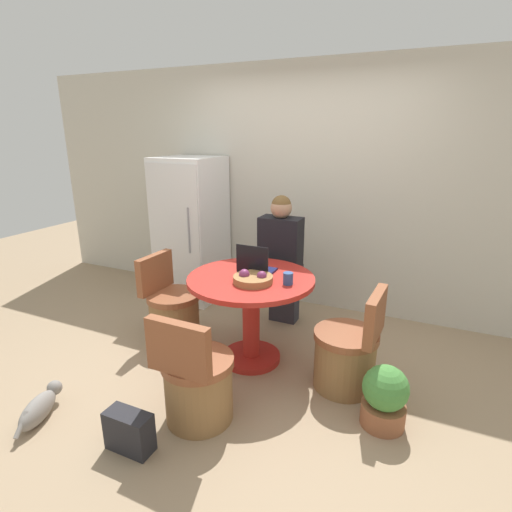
{
  "coord_description": "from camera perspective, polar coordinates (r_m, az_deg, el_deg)",
  "views": [
    {
      "loc": [
        1.28,
        -2.6,
        1.9
      ],
      "look_at": [
        -0.02,
        0.26,
        0.92
      ],
      "focal_mm": 28.0,
      "sensor_mm": 36.0,
      "label": 1
    }
  ],
  "objects": [
    {
      "name": "coffee_cup",
      "position": [
        3.1,
        4.61,
        -3.22
      ],
      "size": [
        0.08,
        0.08,
        0.09
      ],
      "color": "#2D4C84",
      "rests_on": "dining_table"
    },
    {
      "name": "ground_plane",
      "position": [
        3.47,
        -1.56,
        -15.87
      ],
      "size": [
        12.0,
        12.0,
        0.0
      ],
      "primitive_type": "plane",
      "color": "#9E8466"
    },
    {
      "name": "chair_right_side",
      "position": [
        3.2,
        12.93,
        -13.62
      ],
      "size": [
        0.49,
        0.49,
        0.81
      ],
      "rotation": [
        0.0,
        0.0,
        -1.62
      ],
      "color": "olive",
      "rests_on": "ground_plane"
    },
    {
      "name": "person_seated",
      "position": [
        3.93,
        3.72,
        0.0
      ],
      "size": [
        0.4,
        0.37,
        1.33
      ],
      "rotation": [
        0.0,
        0.0,
        3.14
      ],
      "color": "#2D2D38",
      "rests_on": "ground_plane"
    },
    {
      "name": "dining_table",
      "position": [
        3.34,
        -0.72,
        -6.55
      ],
      "size": [
        1.05,
        1.05,
        0.77
      ],
      "color": "#B2261E",
      "rests_on": "ground_plane"
    },
    {
      "name": "handbag",
      "position": [
        2.8,
        -17.65,
        -22.76
      ],
      "size": [
        0.3,
        0.14,
        0.26
      ],
      "color": "#232328",
      "rests_on": "ground_plane"
    },
    {
      "name": "potted_plant",
      "position": [
        2.94,
        17.9,
        -18.57
      ],
      "size": [
        0.3,
        0.3,
        0.44
      ],
      "color": "#935638",
      "rests_on": "ground_plane"
    },
    {
      "name": "chair_left_side",
      "position": [
        3.87,
        -11.82,
        -7.84
      ],
      "size": [
        0.49,
        0.49,
        0.81
      ],
      "rotation": [
        0.0,
        0.0,
        1.53
      ],
      "color": "olive",
      "rests_on": "ground_plane"
    },
    {
      "name": "cat",
      "position": [
        3.28,
        -28.5,
        -18.46
      ],
      "size": [
        0.24,
        0.48,
        0.17
      ],
      "rotation": [
        0.0,
        0.0,
        1.9
      ],
      "color": "gray",
      "rests_on": "ground_plane"
    },
    {
      "name": "laptop",
      "position": [
        3.33,
        -0.07,
        -1.52
      ],
      "size": [
        0.28,
        0.22,
        0.25
      ],
      "rotation": [
        0.0,
        0.0,
        3.14
      ],
      "color": "#141947",
      "rests_on": "dining_table"
    },
    {
      "name": "chair_near_camera",
      "position": [
        2.85,
        -8.43,
        -17.67
      ],
      "size": [
        0.49,
        0.49,
        0.81
      ],
      "rotation": [
        0.0,
        0.0,
        3.13
      ],
      "color": "olive",
      "rests_on": "ground_plane"
    },
    {
      "name": "fruit_bowl",
      "position": [
        3.13,
        -0.46,
        -3.24
      ],
      "size": [
        0.31,
        0.31,
        0.1
      ],
      "color": "olive",
      "rests_on": "dining_table"
    },
    {
      "name": "refrigerator",
      "position": [
        4.68,
        -9.24,
        3.77
      ],
      "size": [
        0.67,
        0.69,
        1.64
      ],
      "color": "white",
      "rests_on": "ground_plane"
    },
    {
      "name": "wall_back",
      "position": [
        4.4,
        7.38,
        9.39
      ],
      "size": [
        7.0,
        0.06,
        2.6
      ],
      "color": "beige",
      "rests_on": "ground_plane"
    }
  ]
}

